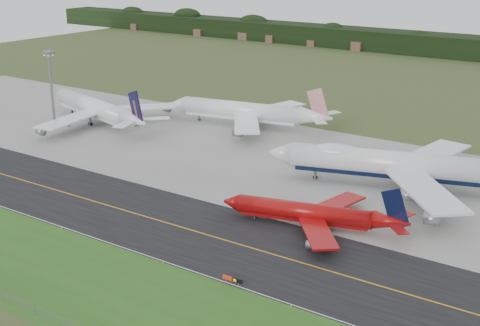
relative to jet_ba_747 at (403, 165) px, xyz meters
name	(u,v)px	position (x,y,z in m)	size (l,w,h in m)	color
ground	(224,231)	(-22.41, -49.17, -6.44)	(600.00, 600.00, 0.00)	#394821
grass_verge	(113,294)	(-22.41, -84.17, -6.44)	(400.00, 30.00, 0.01)	#255D1B
taxiway	(214,237)	(-22.41, -53.17, -6.43)	(400.00, 32.00, 0.02)	black
apron	(329,171)	(-22.41, 1.83, -6.43)	(400.00, 78.00, 0.01)	gray
taxiway_centreline	(214,237)	(-22.41, -53.17, -6.41)	(400.00, 0.40, 0.00)	orange
taxiway_edge_line	(168,263)	(-22.41, -68.67, -6.41)	(400.00, 0.25, 0.00)	silver
perimeter_fence	(58,320)	(-22.41, -97.17, -5.34)	(320.00, 0.10, 320.00)	slate
jet_ba_747	(403,165)	(0.00, 0.00, 0.00)	(73.70, 59.60, 18.93)	white
jet_red_737	(314,214)	(-6.79, -35.75, -3.18)	(43.13, 34.45, 11.79)	#960A0B
jet_navy_gold	(98,109)	(-115.53, 1.89, -1.03)	(62.97, 53.72, 16.47)	white
jet_star_tail	(249,112)	(-68.32, 29.15, -1.03)	(61.32, 50.64, 16.22)	white
floodlight_mast	(50,74)	(-127.92, -7.84, 11.70)	(3.27, 3.27, 26.33)	slate
taxiway_sign	(232,279)	(-6.39, -68.57, -5.40)	(4.46, 0.32, 1.48)	slate
edge_marker_left	(62,228)	(-53.20, -69.67, -6.19)	(0.16, 0.16, 0.50)	yellow
edge_marker_center	(163,263)	(-22.87, -69.67, -6.19)	(0.16, 0.16, 0.50)	yellow
edge_marker_right	(291,306)	(7.17, -69.67, -6.19)	(0.16, 0.16, 0.50)	yellow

